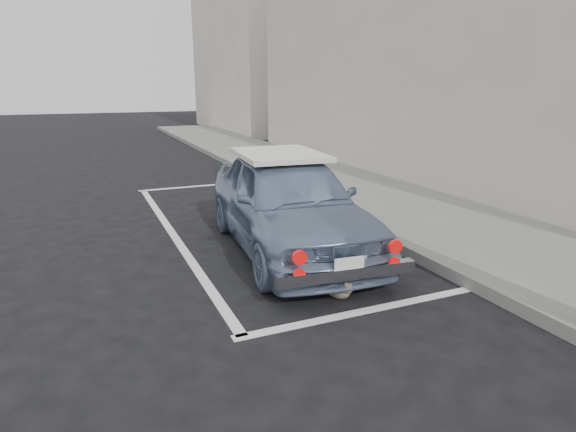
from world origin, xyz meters
TOP-DOWN VIEW (x-y plane):
  - ground at (0.00, 0.00)m, footprint 80.00×80.00m
  - sidewalk at (3.20, 2.00)m, footprint 2.80×40.00m
  - shop_building at (6.33, 4.00)m, footprint 3.50×18.00m
  - building_far at (6.35, 20.00)m, footprint 3.50×10.00m
  - pline_rear at (0.50, -0.50)m, footprint 3.00×0.12m
  - pline_front at (0.50, 6.50)m, footprint 3.00×0.12m
  - pline_side at (-0.90, 3.00)m, footprint 0.12×7.00m
  - retro_coupe at (0.49, 1.64)m, footprint 1.99×4.18m
  - cat at (0.34, -0.11)m, footprint 0.29×0.47m

SIDE VIEW (x-z plane):
  - ground at x=0.00m, z-range 0.00..0.00m
  - pline_rear at x=0.50m, z-range 0.00..0.01m
  - pline_front at x=0.50m, z-range 0.00..0.01m
  - pline_side at x=-0.90m, z-range 0.00..0.01m
  - sidewalk at x=3.20m, z-range 0.00..0.15m
  - cat at x=0.34m, z-range -0.01..0.24m
  - retro_coupe at x=0.49m, z-range 0.01..1.38m
  - shop_building at x=6.33m, z-range -0.01..6.99m
  - building_far at x=6.35m, z-range 0.00..8.00m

